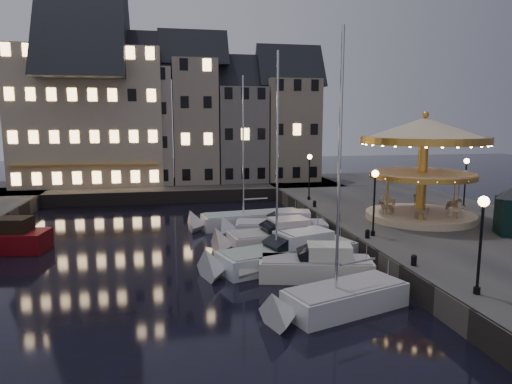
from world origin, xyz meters
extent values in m
plane|color=black|center=(0.00, 0.00, 0.00)|extent=(160.00, 160.00, 0.00)
cube|color=#474442|center=(14.00, 6.00, 0.65)|extent=(16.00, 56.00, 1.30)
cube|color=#474442|center=(-8.00, 28.00, 0.65)|extent=(44.00, 12.00, 1.30)
cube|color=#47423A|center=(6.00, 6.00, 0.65)|extent=(0.15, 44.00, 1.30)
cube|color=#47423A|center=(-6.00, 22.00, 0.65)|extent=(48.00, 0.15, 1.30)
cylinder|color=black|center=(7.20, -9.00, 1.45)|extent=(0.28, 0.28, 0.30)
cylinder|color=black|center=(7.20, -9.00, 3.20)|extent=(0.12, 0.12, 3.80)
sphere|color=#FFD18C|center=(7.20, -9.00, 5.25)|extent=(0.44, 0.44, 0.44)
cylinder|color=black|center=(7.20, 1.00, 1.45)|extent=(0.28, 0.28, 0.30)
cylinder|color=black|center=(7.20, 1.00, 3.20)|extent=(0.12, 0.12, 3.80)
sphere|color=#FFD18C|center=(7.20, 1.00, 5.25)|extent=(0.44, 0.44, 0.44)
cylinder|color=black|center=(7.20, 14.50, 1.45)|extent=(0.28, 0.28, 0.30)
cylinder|color=black|center=(7.20, 14.50, 3.20)|extent=(0.12, 0.12, 3.80)
sphere|color=#FFD18C|center=(7.20, 14.50, 5.25)|extent=(0.44, 0.44, 0.44)
cylinder|color=black|center=(18.50, 8.00, 1.45)|extent=(0.28, 0.28, 0.30)
cylinder|color=black|center=(18.50, 8.00, 3.20)|extent=(0.12, 0.12, 3.80)
sphere|color=#FFD18C|center=(18.50, 8.00, 5.25)|extent=(0.44, 0.44, 0.44)
cylinder|color=black|center=(6.60, -5.00, 1.50)|extent=(0.28, 0.28, 0.40)
sphere|color=black|center=(6.60, -5.00, 1.72)|extent=(0.30, 0.30, 0.30)
cylinder|color=black|center=(6.60, 0.50, 1.50)|extent=(0.28, 0.28, 0.40)
sphere|color=black|center=(6.60, 0.50, 1.72)|extent=(0.30, 0.30, 0.30)
cylinder|color=black|center=(6.60, 5.50, 1.50)|extent=(0.28, 0.28, 0.40)
sphere|color=black|center=(6.60, 5.50, 1.72)|extent=(0.30, 0.30, 0.30)
cylinder|color=black|center=(6.60, 11.00, 1.50)|extent=(0.28, 0.28, 0.40)
sphere|color=black|center=(6.60, 11.00, 1.72)|extent=(0.30, 0.30, 0.30)
cube|color=slate|center=(-19.50, 30.00, 6.80)|extent=(5.00, 8.00, 11.00)
cube|color=gray|center=(-14.05, 30.00, 7.30)|extent=(5.60, 8.00, 12.00)
cube|color=#AA9A8D|center=(-8.00, 30.00, 7.80)|extent=(6.20, 8.00, 13.00)
cube|color=gray|center=(-2.25, 30.00, 8.30)|extent=(5.00, 8.00, 14.00)
cube|color=slate|center=(3.20, 30.00, 6.80)|extent=(5.60, 8.00, 11.00)
cube|color=gray|center=(9.25, 30.00, 7.30)|extent=(6.20, 8.00, 12.00)
cube|color=#C8B396|center=(-14.00, 30.00, 8.80)|extent=(16.00, 9.00, 15.00)
cube|color=silver|center=(2.33, -6.68, 0.45)|extent=(6.13, 3.89, 1.30)
cube|color=gray|center=(2.33, -6.68, 1.12)|extent=(5.80, 3.64, 0.10)
cylinder|color=silver|center=(1.78, -6.86, 6.11)|extent=(0.14, 0.14, 10.02)
cube|color=beige|center=(2.26, -2.51, 0.45)|extent=(6.35, 3.33, 1.30)
cube|color=gray|center=(2.26, -2.51, 1.12)|extent=(6.02, 3.11, 0.10)
cube|color=beige|center=(2.97, -2.67, 1.55)|extent=(2.58, 1.99, 0.80)
cube|color=black|center=(1.79, -2.40, 1.45)|extent=(1.35, 1.61, 0.88)
cube|color=silver|center=(1.48, 0.11, 0.45)|extent=(8.92, 5.01, 1.30)
cube|color=gray|center=(1.48, 0.11, 1.12)|extent=(8.45, 4.68, 0.10)
cube|color=silver|center=(2.46, 0.42, 1.55)|extent=(3.67, 2.79, 0.80)
cube|color=black|center=(0.83, -0.10, 1.45)|extent=(1.87, 2.11, 1.04)
cylinder|color=silver|center=(0.67, -0.15, 6.86)|extent=(0.14, 0.14, 11.52)
cube|color=beige|center=(1.74, 3.96, 0.45)|extent=(6.89, 3.44, 1.30)
cube|color=gray|center=(1.74, 3.96, 1.12)|extent=(6.54, 3.19, 0.10)
cube|color=beige|center=(2.52, 4.07, 1.55)|extent=(2.75, 2.23, 0.80)
cube|color=black|center=(1.21, 3.88, 1.45)|extent=(1.37, 1.91, 0.92)
cube|color=silver|center=(2.67, 6.69, 0.45)|extent=(7.00, 3.55, 1.30)
cube|color=#938F9C|center=(2.67, 6.69, 1.12)|extent=(6.63, 3.31, 0.10)
cube|color=silver|center=(3.45, 6.52, 1.55)|extent=(2.83, 2.16, 0.80)
cube|color=black|center=(2.14, 6.80, 1.45)|extent=(1.44, 1.76, 0.92)
cube|color=silver|center=(1.21, 10.31, 0.45)|extent=(8.44, 3.42, 1.30)
cube|color=#84949D|center=(1.21, 10.31, 1.12)|extent=(8.01, 3.17, 0.10)
cylinder|color=silver|center=(0.40, 10.21, 6.62)|extent=(0.14, 0.14, 11.04)
cube|color=black|center=(-15.52, 6.39, 1.75)|extent=(2.32, 2.00, 0.95)
cylinder|color=#D2B68F|center=(12.75, 4.93, 1.54)|extent=(7.81, 7.81, 0.49)
cylinder|color=gold|center=(12.75, 4.93, 4.82)|extent=(0.68, 0.68, 6.06)
cylinder|color=#D2B68F|center=(12.75, 4.93, 4.72)|extent=(7.23, 7.23, 0.18)
cylinder|color=gold|center=(12.75, 4.93, 4.54)|extent=(7.50, 7.50, 0.34)
cone|color=#D2B68F|center=(12.75, 4.93, 7.94)|extent=(8.98, 8.98, 1.56)
cylinder|color=gold|center=(12.75, 4.93, 7.11)|extent=(8.98, 8.98, 0.49)
sphere|color=gold|center=(12.75, 4.93, 8.92)|extent=(0.49, 0.49, 0.49)
imported|color=#D2B68F|center=(15.36, 5.74, 2.28)|extent=(1.63, 1.18, 0.98)
camera|label=1|loc=(-5.34, -25.19, 8.50)|focal=32.00mm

